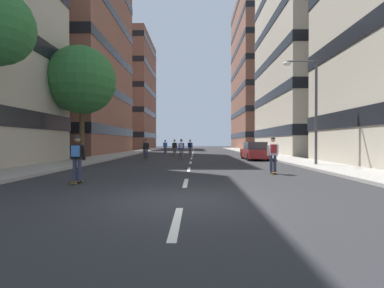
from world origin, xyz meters
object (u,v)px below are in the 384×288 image
skater_2 (190,146)px  skater_5 (273,153)px  skater_3 (165,146)px  streetlamp_right (310,100)px  skater_7 (190,147)px  skater_1 (77,156)px  parked_car_near (255,151)px  skater_6 (175,147)px  skater_4 (146,148)px  street_tree_mid (82,80)px  skater_8 (144,147)px  skater_0 (181,148)px

skater_2 → skater_5: same height
skater_3 → streetlamp_right: bearing=-57.4°
streetlamp_right → skater_7: bearing=121.6°
streetlamp_right → skater_1: size_ratio=3.65×
parked_car_near → skater_6: 8.82m
skater_4 → streetlamp_right: bearing=-31.3°
street_tree_mid → streetlamp_right: size_ratio=1.31×
street_tree_mid → skater_6: (6.36, 8.07, -5.15)m
parked_car_near → skater_8: 12.22m
skater_6 → skater_3: bearing=105.8°
skater_3 → parked_car_near: bearing=-50.2°
parked_car_near → skater_1: bearing=-125.1°
street_tree_mid → skater_3: street_tree_mid is taller
skater_4 → skater_8: size_ratio=1.00×
parked_car_near → skater_3: bearing=129.8°
skater_5 → skater_4: bearing=126.4°
street_tree_mid → skater_5: street_tree_mid is taller
parked_car_near → skater_2: 12.57m
skater_2 → skater_4: size_ratio=1.00×
skater_4 → skater_6: same height
skater_2 → skater_5: size_ratio=1.00×
parked_car_near → skater_1: (-9.48, -13.48, 0.32)m
skater_5 → parked_car_near: bearing=82.6°
parked_car_near → skater_5: skater_5 is taller
parked_car_near → street_tree_mid: bearing=-167.3°
skater_0 → streetlamp_right: bearing=-41.0°
streetlamp_right → skater_5: 6.09m
streetlamp_right → skater_2: bearing=114.0°
street_tree_mid → skater_1: 12.31m
street_tree_mid → skater_2: bearing=61.1°
parked_car_near → skater_2: size_ratio=2.47×
skater_0 → skater_5: size_ratio=1.00×
street_tree_mid → skater_8: (2.99, 9.11, -5.12)m
skater_5 → skater_6: 16.47m
skater_3 → skater_4: same height
skater_1 → skater_8: 19.54m
skater_6 → skater_0: bearing=-77.4°
skater_2 → skater_8: (-4.85, -5.13, 0.00)m
skater_8 → street_tree_mid: bearing=-108.2°
skater_8 → skater_5: bearing=-60.5°
skater_1 → skater_8: size_ratio=1.00×
skater_4 → skater_6: bearing=63.6°
skater_1 → skater_2: (3.70, 24.64, 0.00)m
parked_car_near → streetlamp_right: bearing=-72.3°
parked_car_near → skater_0: 6.43m
skater_8 → streetlamp_right: bearing=-44.5°
skater_1 → skater_5: bearing=20.9°
street_tree_mid → skater_4: bearing=41.3°
street_tree_mid → skater_8: street_tree_mid is taller
street_tree_mid → skater_3: 15.42m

